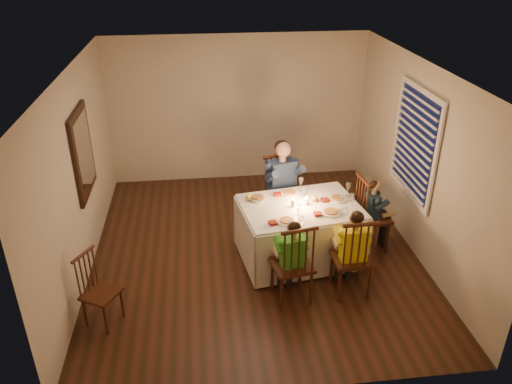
{
  "coord_description": "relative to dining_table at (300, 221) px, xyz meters",
  "views": [
    {
      "loc": [
        -0.7,
        -5.94,
        4.01
      ],
      "look_at": [
        0.04,
        0.15,
        0.86
      ],
      "focal_mm": 35.0,
      "sensor_mm": 36.0,
      "label": 1
    }
  ],
  "objects": [
    {
      "name": "chair_adult",
      "position": [
        -0.1,
        0.89,
        -0.59
      ],
      "size": [
        0.57,
        0.56,
        1.12
      ],
      "primitive_type": null,
      "rotation": [
        0.0,
        0.0,
        0.31
      ],
      "color": "#34140E",
      "rests_on": "ground"
    },
    {
      "name": "child_teal",
      "position": [
        1.07,
        0.14,
        -0.59
      ],
      "size": [
        0.36,
        0.38,
        1.07
      ],
      "primitive_type": null,
      "rotation": [
        0.0,
        0.0,
        1.67
      ],
      "color": "#172A3A",
      "rests_on": "ground"
    },
    {
      "name": "candle_right",
      "position": [
        0.08,
        0.01,
        0.29
      ],
      "size": [
        0.06,
        0.06,
        0.1
      ],
      "primitive_type": "cylinder",
      "color": "white",
      "rests_on": "dining_table"
    },
    {
      "name": "chair_near_left",
      "position": [
        -0.27,
        -0.87,
        -0.59
      ],
      "size": [
        0.53,
        0.51,
        1.12
      ],
      "primitive_type": null,
      "rotation": [
        0.0,
        0.0,
        3.32
      ],
      "color": "#34140E",
      "rests_on": "ground"
    },
    {
      "name": "dining_table",
      "position": [
        0.0,
        0.0,
        0.0
      ],
      "size": [
        1.72,
        1.35,
        0.79
      ],
      "rotation": [
        0.0,
        0.0,
        0.15
      ],
      "color": "white",
      "rests_on": "ground"
    },
    {
      "name": "wall_right",
      "position": [
        1.66,
        0.24,
        0.71
      ],
      "size": [
        0.02,
        5.0,
        2.6
      ],
      "primitive_type": "cube",
      "color": "beige",
      "rests_on": "ground"
    },
    {
      "name": "wall_mirror",
      "position": [
        -2.81,
        0.54,
        0.91
      ],
      "size": [
        0.06,
        0.95,
        1.15
      ],
      "color": "black",
      "rests_on": "wall_left"
    },
    {
      "name": "orange_fruit",
      "position": [
        0.2,
        0.09,
        0.28
      ],
      "size": [
        0.08,
        0.08,
        0.08
      ],
      "primitive_type": "sphere",
      "color": "orange",
      "rests_on": "dining_table"
    },
    {
      "name": "setting_green",
      "position": [
        -0.26,
        -0.4,
        0.25
      ],
      "size": [
        0.29,
        0.29,
        0.02
      ],
      "primitive_type": "cylinder",
      "rotation": [
        0.0,
        0.0,
        0.15
      ],
      "color": "white",
      "rests_on": "dining_table"
    },
    {
      "name": "setting_yellow",
      "position": [
        0.34,
        -0.24,
        0.25
      ],
      "size": [
        0.29,
        0.29,
        0.02
      ],
      "primitive_type": "cylinder",
      "rotation": [
        0.0,
        0.0,
        0.15
      ],
      "color": "white",
      "rests_on": "dining_table"
    },
    {
      "name": "squash",
      "position": [
        -0.67,
        0.23,
        0.28
      ],
      "size": [
        0.09,
        0.09,
        0.09
      ],
      "primitive_type": "sphere",
      "color": "yellow",
      "rests_on": "dining_table"
    },
    {
      "name": "ceiling",
      "position": [
        -0.59,
        0.24,
        2.01
      ],
      "size": [
        5.0,
        5.0,
        0.0
      ],
      "primitive_type": "plane",
      "color": "white",
      "rests_on": "wall_back"
    },
    {
      "name": "setting_adult",
      "position": [
        -0.08,
        0.35,
        0.25
      ],
      "size": [
        0.29,
        0.29,
        0.02
      ],
      "primitive_type": "cylinder",
      "rotation": [
        0.0,
        0.0,
        0.15
      ],
      "color": "white",
      "rests_on": "dining_table"
    },
    {
      "name": "wall_back",
      "position": [
        -0.59,
        2.74,
        0.71
      ],
      "size": [
        4.5,
        0.02,
        2.6
      ],
      "primitive_type": "cube",
      "color": "beige",
      "rests_on": "ground"
    },
    {
      "name": "serving_bowl",
      "position": [
        -0.55,
        0.21,
        0.26
      ],
      "size": [
        0.24,
        0.24,
        0.05
      ],
      "primitive_type": "imported",
      "rotation": [
        0.0,
        0.0,
        -0.2
      ],
      "color": "white",
      "rests_on": "dining_table"
    },
    {
      "name": "chair_extra",
      "position": [
        -2.49,
        -1.02,
        -0.59
      ],
      "size": [
        0.5,
        0.51,
        0.92
      ],
      "primitive_type": null,
      "rotation": [
        0.0,
        0.0,
        1.05
      ],
      "color": "#34140E",
      "rests_on": "ground"
    },
    {
      "name": "adult",
      "position": [
        -0.1,
        0.89,
        -0.59
      ],
      "size": [
        0.66,
        0.63,
        1.39
      ],
      "primitive_type": null,
      "rotation": [
        0.0,
        0.0,
        0.31
      ],
      "color": "navy",
      "rests_on": "ground"
    },
    {
      "name": "wall_left",
      "position": [
        -2.84,
        0.24,
        0.71
      ],
      "size": [
        0.02,
        5.0,
        2.6
      ],
      "primitive_type": "cube",
      "color": "beige",
      "rests_on": "ground"
    },
    {
      "name": "setting_teal",
      "position": [
        0.53,
        0.11,
        0.25
      ],
      "size": [
        0.29,
        0.29,
        0.02
      ],
      "primitive_type": "cylinder",
      "rotation": [
        0.0,
        0.0,
        0.15
      ],
      "color": "white",
      "rests_on": "dining_table"
    },
    {
      "name": "chair_end",
      "position": [
        1.07,
        0.14,
        -0.59
      ],
      "size": [
        0.48,
        0.5,
        1.12
      ],
      "primitive_type": null,
      "rotation": [
        0.0,
        0.0,
        1.67
      ],
      "color": "#34140E",
      "rests_on": "ground"
    },
    {
      "name": "chair_near_right",
      "position": [
        0.48,
        -0.82,
        -0.59
      ],
      "size": [
        0.47,
        0.45,
        1.12
      ],
      "primitive_type": null,
      "rotation": [
        0.0,
        0.0,
        3.17
      ],
      "color": "#34140E",
      "rests_on": "ground"
    },
    {
      "name": "ground",
      "position": [
        -0.59,
        0.24,
        -0.59
      ],
      "size": [
        5.0,
        5.0,
        0.0
      ],
      "primitive_type": "plane",
      "color": "black",
      "rests_on": "ground"
    },
    {
      "name": "child_green",
      "position": [
        -0.27,
        -0.87,
        -0.59
      ],
      "size": [
        0.44,
        0.41,
        1.12
      ],
      "primitive_type": null,
      "rotation": [
        0.0,
        0.0,
        3.32
      ],
      "color": "green",
      "rests_on": "ground"
    },
    {
      "name": "child_yellow",
      "position": [
        0.48,
        -0.82,
        -0.59
      ],
      "size": [
        0.42,
        0.39,
        1.18
      ],
      "primitive_type": null,
      "rotation": [
        0.0,
        0.0,
        3.17
      ],
      "color": "yellow",
      "rests_on": "ground"
    },
    {
      "name": "candle_left",
      "position": [
        -0.11,
        -0.02,
        0.29
      ],
      "size": [
        0.06,
        0.06,
        0.1
      ],
      "primitive_type": "cylinder",
      "color": "white",
      "rests_on": "dining_table"
    },
    {
      "name": "window_blinds",
      "position": [
        1.61,
        0.34,
        0.91
      ],
      "size": [
        0.07,
        1.34,
        1.54
      ],
      "color": "#0D1335",
      "rests_on": "wall_right"
    }
  ]
}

